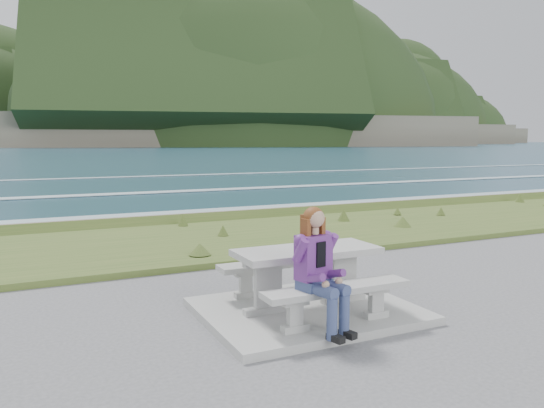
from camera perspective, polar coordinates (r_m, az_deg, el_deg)
name	(u,v)px	position (r m, az deg, el deg)	size (l,w,h in m)	color
concrete_slab	(307,311)	(6.82, 3.76, -11.38)	(2.60, 2.10, 0.10)	#989994
picnic_table	(307,261)	(6.64, 3.81, -6.19)	(1.80, 0.75, 0.75)	#989994
bench_landward	(337,294)	(6.12, 7.03, -9.63)	(1.80, 0.35, 0.45)	#989994
bench_seaward	(282,268)	(7.30, 1.09, -6.86)	(1.80, 0.35, 0.45)	#989994
grass_verge	(191,244)	(11.32, -8.71, -4.31)	(160.00, 4.50, 0.22)	#385620
shore_drop	(158,225)	(14.08, -12.12, -2.18)	(160.00, 0.80, 2.20)	brown
ocean	(86,211)	(31.15, -19.39, -0.72)	(1600.00, 1600.00, 0.09)	navy
headland_range	(273,130)	(447.95, 0.16, 7.91)	(729.83, 363.95, 203.62)	brown
seated_woman	(323,287)	(5.84, 5.46, -8.86)	(0.51, 0.73, 1.37)	navy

